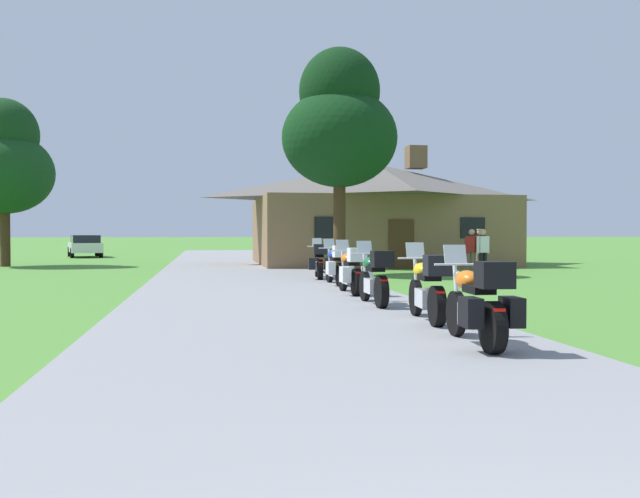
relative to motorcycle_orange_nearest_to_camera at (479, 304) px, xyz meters
name	(u,v)px	position (x,y,z in m)	size (l,w,h in m)	color
ground_plane	(254,282)	(-2.00, 13.00, -0.61)	(500.00, 500.00, 0.00)	#4C8433
asphalt_driveway	(258,286)	(-2.00, 11.00, -0.58)	(6.40, 80.00, 0.06)	gray
motorcycle_orange_nearest_to_camera	(479,304)	(0.00, 0.00, 0.00)	(0.78, 2.08, 1.30)	black
motorcycle_yellow_second_in_row	(428,288)	(0.15, 2.50, 0.01)	(0.66, 2.08, 1.30)	black
motorcycle_green_third_in_row	(375,278)	(-0.08, 5.20, 0.01)	(0.66, 2.08, 1.30)	black
motorcycle_orange_fourth_in_row	(352,271)	(-0.01, 7.71, 0.00)	(0.73, 2.08, 1.30)	black
motorcycle_blue_fifth_in_row	(337,265)	(0.19, 10.70, 0.00)	(0.74, 2.08, 1.30)	black
motorcycle_yellow_farthest_in_row	(319,262)	(0.13, 13.33, 0.00)	(0.83, 2.08, 1.30)	black
stone_lodge	(375,213)	(4.72, 24.14, 1.92)	(12.06, 9.48, 5.81)	brown
bystander_red_shirt_near_lodge	(479,248)	(6.93, 16.58, 0.34)	(0.32, 0.53, 1.69)	#75664C
bystander_red_shirt_beside_signpost	(472,250)	(5.67, 14.25, 0.32)	(0.39, 0.46, 1.67)	#75664C
bystander_white_shirt_by_tree	(483,251)	(5.87, 13.75, 0.32)	(0.52, 0.33, 1.67)	black
tree_by_lodge_front	(339,125)	(1.30, 15.90, 4.82)	(4.17, 4.17, 8.18)	#422D19
tree_left_far	(4,162)	(-12.51, 24.76, 4.17)	(4.37, 4.37, 7.66)	#422D19
parked_white_suv_far_left	(85,245)	(-11.07, 36.91, 0.17)	(2.86, 4.90, 1.40)	silver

